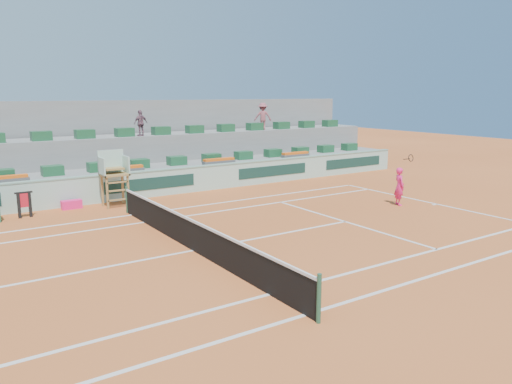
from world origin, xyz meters
TOP-DOWN VIEW (x-y plane):
  - ground at (0.00, 0.00)m, footprint 90.00×90.00m
  - seating_tier_lower at (0.00, 10.70)m, footprint 36.00×4.00m
  - seating_tier_upper at (0.00, 12.30)m, footprint 36.00×2.40m
  - stadium_back_wall at (0.00, 13.90)m, footprint 36.00×0.40m
  - player_bag at (-1.71, 7.97)m, footprint 0.82×0.36m
  - spectator_mid at (2.80, 11.46)m, footprint 0.85×0.52m
  - spectator_right at (10.53, 11.62)m, footprint 1.20×0.99m
  - court_lines at (0.00, 0.00)m, footprint 23.89×11.09m
  - tennis_net at (0.00, 0.00)m, footprint 0.10×11.97m
  - advertising_hoarding at (0.02, 8.50)m, footprint 36.00×0.34m
  - umpire_chair at (0.00, 7.50)m, footprint 1.10×0.90m
  - seat_row_lower at (0.00, 9.80)m, footprint 32.90×0.60m
  - seat_row_upper at (0.00, 11.70)m, footprint 32.90×0.60m
  - flower_planters at (-1.50, 9.00)m, footprint 26.80×0.36m
  - towel_rack at (-3.60, 7.41)m, footprint 0.65×0.11m
  - tennis_player at (10.36, 0.84)m, footprint 0.60×0.92m

SIDE VIEW (x-z plane):
  - ground at x=0.00m, z-range 0.00..0.00m
  - court_lines at x=0.00m, z-range 0.00..0.01m
  - player_bag at x=-1.71m, z-range 0.00..0.36m
  - tennis_net at x=0.00m, z-range -0.02..1.08m
  - seating_tier_lower at x=0.00m, z-range 0.00..1.20m
  - towel_rack at x=-3.60m, z-range 0.09..1.12m
  - advertising_hoarding at x=0.02m, z-range 0.00..1.26m
  - tennis_player at x=10.36m, z-range -0.30..1.97m
  - seating_tier_upper at x=0.00m, z-range 0.00..2.60m
  - flower_planters at x=-1.50m, z-range 1.19..1.47m
  - seat_row_lower at x=0.00m, z-range 1.20..1.64m
  - umpire_chair at x=0.00m, z-range 0.34..2.74m
  - stadium_back_wall at x=0.00m, z-range 0.00..4.40m
  - seat_row_upper at x=0.00m, z-range 2.60..3.04m
  - spectator_mid at x=2.80m, z-range 2.60..3.95m
  - spectator_right at x=10.53m, z-range 2.60..4.22m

